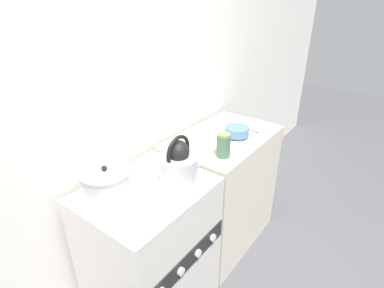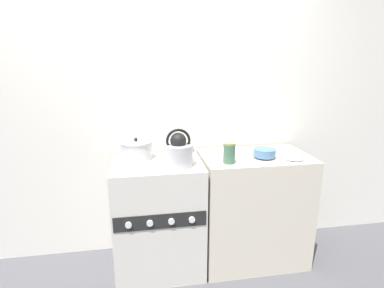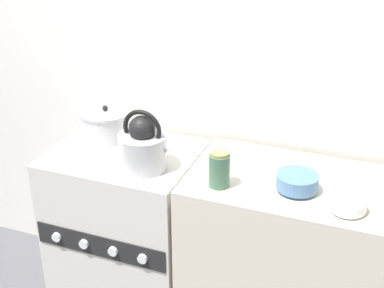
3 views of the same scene
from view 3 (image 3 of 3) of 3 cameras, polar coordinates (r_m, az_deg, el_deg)
The scene contains 8 objects.
wall_back at distance 2.64m, azimuth -4.29°, elevation 9.06°, with size 7.00×0.06×2.50m.
stove at distance 2.72m, azimuth -6.79°, elevation -9.35°, with size 0.67×0.56×0.90m.
counter at distance 2.51m, azimuth 9.54°, elevation -12.86°, with size 0.85×0.54×0.92m.
kettle at distance 2.30m, azimuth -5.21°, elevation -0.26°, with size 0.26×0.21×0.27m.
cooking_pot at distance 2.62m, azimuth -9.13°, elevation 2.13°, with size 0.25×0.25×0.17m.
enamel_bowl at distance 2.16m, azimuth 11.15°, elevation -3.95°, with size 0.17×0.17×0.07m.
small_ceramic_bowl at distance 2.09m, azimuth 16.27°, elevation -6.24°, with size 0.14×0.14×0.05m.
storage_jar at distance 2.14m, azimuth 2.92°, elevation -2.73°, with size 0.09×0.09×0.15m.
Camera 3 is at (1.08, -1.66, 2.03)m, focal length 50.00 mm.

